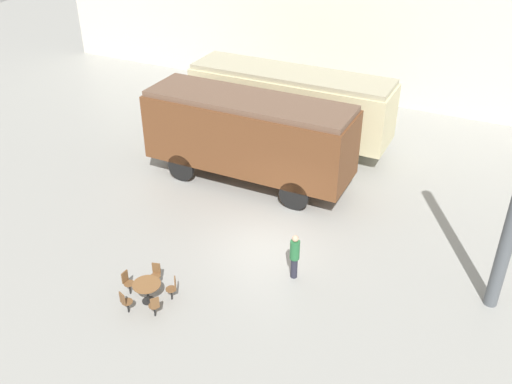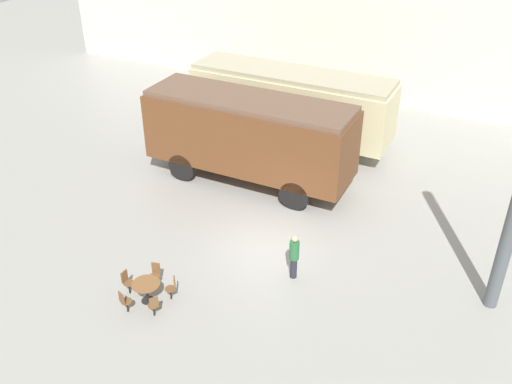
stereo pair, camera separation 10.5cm
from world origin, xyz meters
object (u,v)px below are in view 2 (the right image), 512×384
(cafe_chair_0, at_px, (172,287))
(visitor_person, at_px, (294,255))
(passenger_coach_vintage, at_px, (291,101))
(cafe_table_near, at_px, (146,287))
(passenger_coach_wooden, at_px, (249,133))

(cafe_chair_0, bearing_deg, visitor_person, -171.08)
(passenger_coach_vintage, height_order, cafe_table_near, passenger_coach_vintage)
(cafe_chair_0, distance_m, visitor_person, 4.24)
(passenger_coach_vintage, xyz_separation_m, cafe_table_near, (0.51, -13.01, -1.64))
(passenger_coach_vintage, distance_m, cafe_table_near, 13.13)
(passenger_coach_wooden, bearing_deg, passenger_coach_vintage, 88.88)
(visitor_person, bearing_deg, passenger_coach_wooden, 129.62)
(cafe_chair_0, xyz_separation_m, visitor_person, (3.14, 2.82, 0.45))
(passenger_coach_vintage, distance_m, passenger_coach_wooden, 4.38)
(passenger_coach_wooden, bearing_deg, cafe_chair_0, -80.97)
(cafe_table_near, relative_size, visitor_person, 0.53)
(passenger_coach_vintage, bearing_deg, passenger_coach_wooden, -91.12)
(cafe_table_near, distance_m, visitor_person, 5.06)
(passenger_coach_vintage, xyz_separation_m, cafe_chair_0, (1.21, -12.56, -1.73))
(cafe_table_near, relative_size, cafe_chair_0, 1.08)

